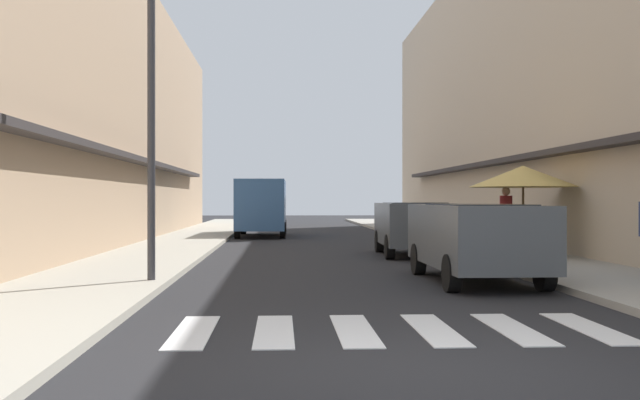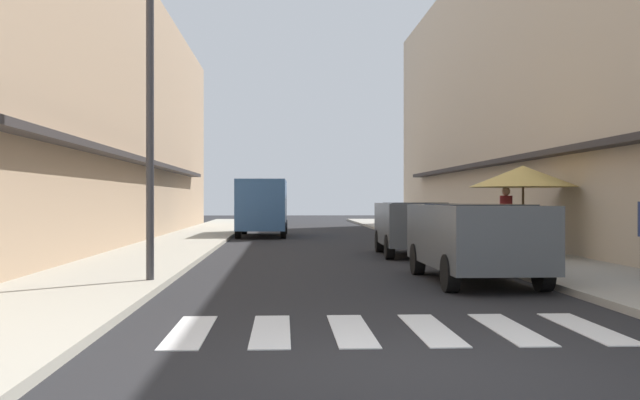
% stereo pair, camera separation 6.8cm
% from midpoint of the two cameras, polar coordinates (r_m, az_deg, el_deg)
% --- Properties ---
extents(ground_plane, '(93.86, 93.86, 0.00)m').
position_cam_midpoint_polar(ground_plane, '(23.85, 0.13, -3.68)').
color(ground_plane, '#232326').
extents(sidewalk_left, '(2.78, 59.73, 0.12)m').
position_cam_midpoint_polar(sidewalk_left, '(24.06, -11.23, -3.51)').
color(sidewalk_left, '#ADA899').
rests_on(sidewalk_left, ground_plane).
extents(sidewalk_right, '(2.78, 59.73, 0.12)m').
position_cam_midpoint_polar(sidewalk_right, '(24.57, 11.25, -3.44)').
color(sidewalk_right, '#9E998E').
rests_on(sidewalk_right, ground_plane).
extents(building_row_left, '(5.50, 40.40, 9.41)m').
position_cam_midpoint_polar(building_row_left, '(26.14, -19.39, 6.96)').
color(building_row_left, tan).
rests_on(building_row_left, ground_plane).
extents(building_row_right, '(5.50, 40.40, 11.21)m').
position_cam_midpoint_polar(building_row_right, '(27.11, 18.73, 8.64)').
color(building_row_right, '#C6B299').
rests_on(building_row_right, ground_plane).
extents(crosswalk, '(5.20, 2.20, 0.01)m').
position_cam_midpoint_polar(crosswalk, '(8.95, 5.53, -9.95)').
color(crosswalk, silver).
rests_on(crosswalk, ground_plane).
extents(parked_car_near, '(1.83, 4.41, 1.47)m').
position_cam_midpoint_polar(parked_car_near, '(14.10, 11.81, -2.53)').
color(parked_car_near, '#4C5156').
rests_on(parked_car_near, ground_plane).
extents(parked_car_mid, '(1.90, 3.99, 1.47)m').
position_cam_midpoint_polar(parked_car_mid, '(20.51, 7.11, -1.72)').
color(parked_car_mid, '#4C5156').
rests_on(parked_car_mid, ground_plane).
extents(delivery_van, '(2.08, 5.43, 2.37)m').
position_cam_midpoint_polar(delivery_van, '(31.01, -4.57, -0.22)').
color(delivery_van, '#33598C').
rests_on(delivery_van, ground_plane).
extents(street_lamp, '(1.19, 0.28, 5.39)m').
position_cam_midpoint_polar(street_lamp, '(13.59, -12.26, 7.89)').
color(street_lamp, '#38383D').
rests_on(street_lamp, sidewalk_left).
extents(cafe_umbrella, '(2.76, 2.76, 2.30)m').
position_cam_midpoint_polar(cafe_umbrella, '(19.66, 15.32, 1.75)').
color(cafe_umbrella, '#262626').
rests_on(cafe_umbrella, sidewalk_right).
extents(planter_midblock, '(0.98, 0.98, 1.13)m').
position_cam_midpoint_polar(planter_midblock, '(19.12, 15.91, -2.77)').
color(planter_midblock, gray).
rests_on(planter_midblock, sidewalk_right).
extents(planter_far, '(0.99, 0.99, 1.19)m').
position_cam_midpoint_polar(planter_far, '(24.75, 11.66, -2.03)').
color(planter_far, slate).
rests_on(planter_far, sidewalk_right).
extents(pedestrian_walking_far, '(0.34, 0.34, 1.77)m').
position_cam_midpoint_polar(pedestrian_walking_far, '(20.80, 14.09, -1.32)').
color(pedestrian_walking_far, '#282B33').
rests_on(pedestrian_walking_far, sidewalk_right).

